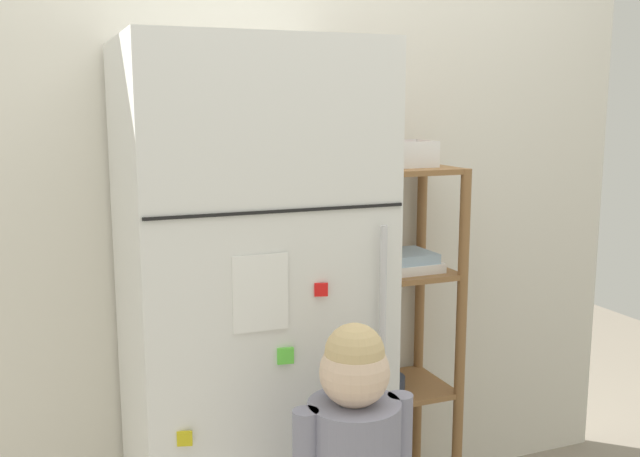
{
  "coord_description": "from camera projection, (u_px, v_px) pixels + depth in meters",
  "views": [
    {
      "loc": [
        -0.84,
        -1.99,
        1.48
      ],
      "look_at": [
        -0.03,
        0.02,
        1.1
      ],
      "focal_mm": 40.66,
      "sensor_mm": 36.0,
      "label": 1
    }
  ],
  "objects": [
    {
      "name": "pantry_shelf_unit",
      "position": [
        401.0,
        312.0,
        2.53
      ],
      "size": [
        0.35,
        0.32,
        1.27
      ],
      "color": "olive",
      "rests_on": "ground"
    },
    {
      "name": "fruit_bin",
      "position": [
        398.0,
        155.0,
        2.45
      ],
      "size": [
        0.24,
        0.16,
        0.09
      ],
      "color": "white",
      "rests_on": "pantry_shelf_unit"
    },
    {
      "name": "kitchen_wall_back",
      "position": [
        292.0,
        220.0,
        2.53
      ],
      "size": [
        2.72,
        0.03,
        2.15
      ],
      "primitive_type": "cube",
      "color": "silver",
      "rests_on": "ground"
    },
    {
      "name": "refrigerator",
      "position": [
        248.0,
        324.0,
        2.16
      ],
      "size": [
        0.7,
        0.65,
        1.65
      ],
      "color": "white",
      "rests_on": "ground"
    }
  ]
}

